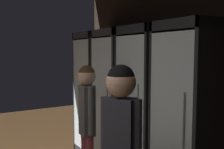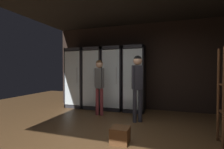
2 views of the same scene
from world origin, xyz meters
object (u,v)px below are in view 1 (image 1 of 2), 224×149
cooler_far_left (102,95)px  cooler_left (124,101)px  cooler_center (154,110)px  cooler_right (197,123)px  shopper_far (121,146)px  shopper_near (87,115)px

cooler_far_left → cooler_left: 0.68m
cooler_center → cooler_right: (0.68, 0.00, 0.00)m
cooler_right → shopper_far: (0.28, -1.12, 0.06)m
cooler_left → cooler_right: 1.35m
cooler_far_left → cooler_right: size_ratio=1.00×
cooler_far_left → shopper_far: size_ratio=1.24×
cooler_far_left → cooler_center: same height
cooler_far_left → shopper_far: bearing=-25.9°
cooler_center → shopper_near: 0.86m
cooler_far_left → cooler_right: 2.03m
shopper_far → cooler_far_left: bearing=154.1°
cooler_left → shopper_near: size_ratio=1.29×
cooler_center → shopper_near: size_ratio=1.29×
shopper_near → cooler_right: bearing=44.6°
cooler_center → shopper_far: cooler_center is taller
cooler_right → cooler_center: bearing=-180.0°
cooler_center → shopper_far: 1.47m
cooler_center → shopper_near: (-0.18, -0.84, 0.01)m
cooler_center → cooler_right: bearing=0.0°
shopper_near → shopper_far: 1.16m
cooler_left → shopper_near: 0.98m
cooler_far_left → cooler_center: bearing=-0.0°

